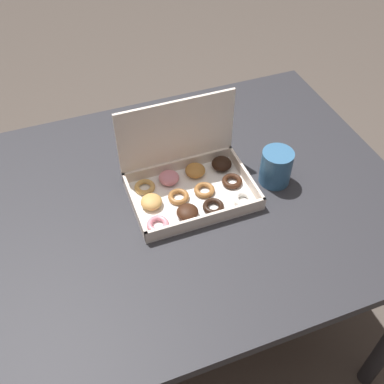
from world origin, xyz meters
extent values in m
plane|color=#564C44|center=(0.00, 0.00, 0.00)|extent=(8.00, 8.00, 0.00)
cube|color=#2D2D33|center=(0.00, 0.00, 0.76)|extent=(1.28, 0.91, 0.03)
cylinder|color=#2D2D33|center=(0.59, 0.41, 0.37)|extent=(0.06, 0.06, 0.75)
cube|color=white|center=(0.06, -0.01, 0.78)|extent=(0.33, 0.22, 0.01)
cube|color=silver|center=(0.06, -0.12, 0.80)|extent=(0.33, 0.01, 0.03)
cube|color=silver|center=(0.06, 0.10, 0.80)|extent=(0.33, 0.01, 0.03)
cube|color=silver|center=(-0.10, -0.01, 0.80)|extent=(0.01, 0.22, 0.03)
cube|color=silver|center=(0.22, -0.01, 0.80)|extent=(0.01, 0.22, 0.03)
cube|color=silver|center=(0.06, 0.11, 0.92)|extent=(0.33, 0.01, 0.19)
torus|color=pink|center=(-0.06, -0.08, 0.79)|extent=(0.06, 0.06, 0.01)
ellipsoid|color=#381E11|center=(0.02, -0.08, 0.80)|extent=(0.06, 0.06, 0.03)
torus|color=black|center=(0.10, -0.08, 0.79)|extent=(0.06, 0.06, 0.01)
torus|color=white|center=(0.18, -0.08, 0.79)|extent=(0.06, 0.06, 0.02)
ellipsoid|color=tan|center=(-0.05, -0.01, 0.80)|extent=(0.06, 0.06, 0.03)
torus|color=#9E6633|center=(0.02, -0.01, 0.79)|extent=(0.06, 0.06, 0.01)
torus|color=#9E6633|center=(0.10, -0.01, 0.79)|extent=(0.06, 0.06, 0.01)
torus|color=#381E11|center=(0.18, -0.01, 0.79)|extent=(0.06, 0.06, 0.02)
torus|color=tan|center=(-0.05, 0.06, 0.79)|extent=(0.06, 0.06, 0.01)
ellipsoid|color=pink|center=(0.02, 0.06, 0.80)|extent=(0.06, 0.06, 0.03)
ellipsoid|color=#B77A38|center=(0.10, 0.06, 0.80)|extent=(0.06, 0.06, 0.03)
ellipsoid|color=black|center=(0.18, 0.06, 0.80)|extent=(0.06, 0.06, 0.03)
cylinder|color=teal|center=(0.30, -0.03, 0.83)|extent=(0.09, 0.09, 0.10)
cylinder|color=black|center=(0.30, -0.03, 0.88)|extent=(0.07, 0.07, 0.01)
camera|label=1|loc=(-0.23, -0.79, 1.67)|focal=42.00mm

